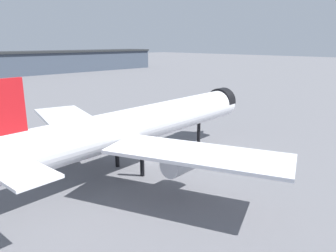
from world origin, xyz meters
TOP-DOWN VIEW (x-y plane):
  - ground at (0.00, 0.00)m, footprint 900.00×900.00m
  - airliner_near_gate at (-3.72, -0.89)m, footprint 59.71×54.42m
  - baggage_tug_wing at (19.46, 24.95)m, footprint 1.96×3.25m

SIDE VIEW (x-z plane):
  - ground at x=0.00m, z-range 0.00..0.00m
  - baggage_tug_wing at x=19.46m, z-range 0.05..1.90m
  - airliner_near_gate at x=-3.72m, z-range -1.00..15.77m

